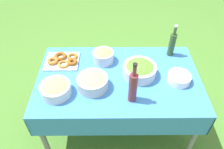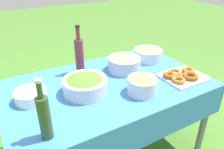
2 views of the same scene
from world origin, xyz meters
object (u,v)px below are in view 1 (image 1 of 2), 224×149
donut_platter (63,60)px  bread_bowl (55,88)px  salad_bowl (140,69)px  pasta_bowl (93,82)px  wine_bottle (133,87)px  olive_oil_bottle (172,44)px  fruit_bowl (103,56)px  plate_stack (179,78)px

donut_platter → bread_bowl: 0.41m
salad_bowl → pasta_bowl: pasta_bowl is taller
donut_platter → wine_bottle: (0.64, -0.48, 0.13)m
salad_bowl → wine_bottle: bearing=-106.6°
salad_bowl → donut_platter: salad_bowl is taller
salad_bowl → wine_bottle: wine_bottle is taller
donut_platter → olive_oil_bottle: bearing=5.9°
pasta_bowl → fruit_bowl: pasta_bowl is taller
olive_oil_bottle → fruit_bowl: olive_oil_bottle is taller
pasta_bowl → plate_stack: (0.76, 0.07, -0.03)m
pasta_bowl → wine_bottle: (0.33, -0.14, 0.08)m
plate_stack → olive_oil_bottle: (-0.00, 0.38, 0.10)m
salad_bowl → fruit_bowl: bearing=149.3°
olive_oil_bottle → bread_bowl: (-1.06, -0.52, -0.07)m
pasta_bowl → bread_bowl: bearing=-166.8°
pasta_bowl → bread_bowl: (-0.30, -0.07, -0.01)m
wine_bottle → fruit_bowl: 0.55m
fruit_bowl → bread_bowl: bearing=-132.4°
wine_bottle → bread_bowl: 0.64m
bread_bowl → donut_platter: bearing=91.3°
plate_stack → bread_bowl: size_ratio=0.81×
salad_bowl → olive_oil_bottle: (0.34, 0.29, 0.07)m
pasta_bowl → fruit_bowl: 0.36m
salad_bowl → fruit_bowl: size_ratio=1.50×
olive_oil_bottle → salad_bowl: bearing=-139.2°
wine_bottle → bread_bowl: size_ratio=1.52×
plate_stack → bread_bowl: 1.07m
donut_platter → fruit_bowl: bearing=1.7°
salad_bowl → wine_bottle: (-0.09, -0.29, 0.09)m
olive_oil_bottle → fruit_bowl: bearing=-171.7°
plate_stack → olive_oil_bottle: olive_oil_bottle is taller
salad_bowl → fruit_bowl: (-0.33, 0.20, 0.00)m
pasta_bowl → fruit_bowl: size_ratio=1.31×
pasta_bowl → plate_stack: pasta_bowl is taller
olive_oil_bottle → pasta_bowl: bearing=-149.3°
pasta_bowl → olive_oil_bottle: size_ratio=0.78×
donut_platter → wine_bottle: size_ratio=0.83×
fruit_bowl → donut_platter: bearing=-178.3°
pasta_bowl → plate_stack: bearing=5.2°
pasta_bowl → plate_stack: size_ratio=1.29×
donut_platter → bread_bowl: bread_bowl is taller
plate_stack → fruit_bowl: 0.73m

